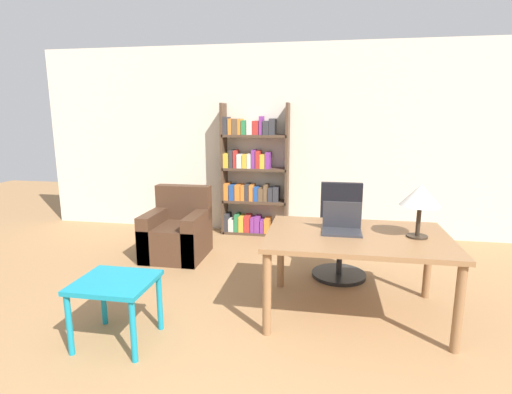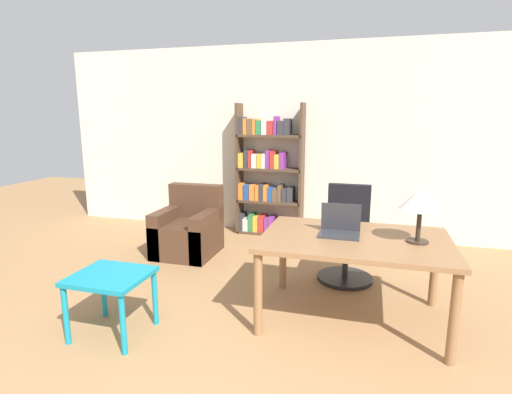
{
  "view_description": "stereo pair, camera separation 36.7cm",
  "coord_description": "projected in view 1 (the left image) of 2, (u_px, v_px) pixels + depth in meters",
  "views": [
    {
      "loc": [
        0.32,
        -1.25,
        1.72
      ],
      "look_at": [
        -0.32,
        2.29,
        0.98
      ],
      "focal_mm": 28.0,
      "sensor_mm": 36.0,
      "label": 1
    },
    {
      "loc": [
        0.67,
        -1.17,
        1.72
      ],
      "look_at": [
        -0.32,
        2.29,
        0.98
      ],
      "focal_mm": 28.0,
      "sensor_mm": 36.0,
      "label": 2
    }
  ],
  "objects": [
    {
      "name": "wall_back",
      "position": [
        305.0,
        141.0,
        5.7
      ],
      "size": [
        8.0,
        0.06,
        2.7
      ],
      "color": "beige",
      "rests_on": "ground_plane"
    },
    {
      "name": "desk",
      "position": [
        357.0,
        244.0,
        3.39
      ],
      "size": [
        1.52,
        1.05,
        0.73
      ],
      "color": "olive",
      "rests_on": "ground_plane"
    },
    {
      "name": "laptop",
      "position": [
        342.0,
        226.0,
        3.43
      ],
      "size": [
        0.33,
        0.25,
        0.26
      ],
      "color": "#2D2D33",
      "rests_on": "desk"
    },
    {
      "name": "table_lamp",
      "position": [
        421.0,
        196.0,
        3.23
      ],
      "size": [
        0.33,
        0.33,
        0.44
      ],
      "color": "#2D2319",
      "rests_on": "desk"
    },
    {
      "name": "office_chair",
      "position": [
        340.0,
        238.0,
        4.32
      ],
      "size": [
        0.58,
        0.58,
        1.0
      ],
      "color": "black",
      "rests_on": "ground_plane"
    },
    {
      "name": "side_table_blue",
      "position": [
        115.0,
        290.0,
        3.01
      ],
      "size": [
        0.57,
        0.52,
        0.5
      ],
      "color": "teal",
      "rests_on": "ground_plane"
    },
    {
      "name": "armchair",
      "position": [
        177.0,
        234.0,
        4.92
      ],
      "size": [
        0.7,
        0.74,
        0.85
      ],
      "color": "#472D1E",
      "rests_on": "ground_plane"
    },
    {
      "name": "bookshelf",
      "position": [
        251.0,
        177.0,
        5.75
      ],
      "size": [
        0.96,
        0.28,
        1.89
      ],
      "color": "#4C3828",
      "rests_on": "ground_plane"
    }
  ]
}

